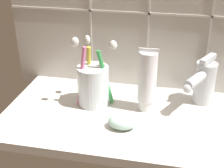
% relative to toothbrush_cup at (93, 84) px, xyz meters
% --- Properties ---
extents(sink_counter, '(0.58, 0.31, 0.02)m').
position_rel_toothbrush_cup_xyz_m(sink_counter, '(0.10, -0.03, -0.06)').
color(sink_counter, silver).
rests_on(sink_counter, ground).
extents(toothbrush_cup, '(0.10, 0.08, 0.17)m').
position_rel_toothbrush_cup_xyz_m(toothbrush_cup, '(0.00, 0.00, 0.00)').
color(toothbrush_cup, silver).
rests_on(toothbrush_cup, sink_counter).
extents(toothpaste_tube, '(0.04, 0.04, 0.15)m').
position_rel_toothbrush_cup_xyz_m(toothpaste_tube, '(0.13, -0.00, 0.02)').
color(toothpaste_tube, white).
rests_on(toothpaste_tube, sink_counter).
extents(sink_faucet, '(0.08, 0.12, 0.12)m').
position_rel_toothbrush_cup_xyz_m(sink_faucet, '(0.25, 0.05, 0.01)').
color(sink_faucet, silver).
rests_on(sink_faucet, sink_counter).
extents(soap_bar, '(0.06, 0.05, 0.03)m').
position_rel_toothbrush_cup_xyz_m(soap_bar, '(0.09, -0.09, -0.04)').
color(soap_bar, silver).
rests_on(soap_bar, sink_counter).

